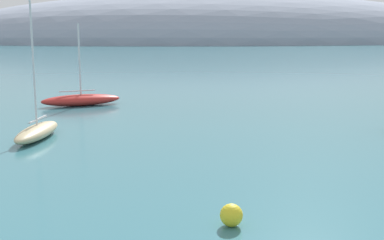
{
  "coord_description": "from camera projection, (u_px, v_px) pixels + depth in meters",
  "views": [
    {
      "loc": [
        -2.3,
        -4.48,
        7.54
      ],
      "look_at": [
        -0.31,
        25.24,
        1.97
      ],
      "focal_mm": 47.78,
      "sensor_mm": 36.0,
      "label": 1
    }
  ],
  "objects": [
    {
      "name": "mooring_buoy_yellow",
      "position": [
        231.0,
        215.0,
        19.33
      ],
      "size": [
        0.88,
        0.88,
        0.88
      ],
      "primitive_type": "sphere",
      "color": "yellow",
      "rests_on": "water"
    },
    {
      "name": "distant_ridge",
      "position": [
        218.0,
        42.0,
        228.04
      ],
      "size": [
        254.89,
        88.43,
        42.37
      ],
      "primitive_type": "ellipsoid",
      "color": "#8E99AD",
      "rests_on": "ground"
    },
    {
      "name": "sailboat_red_mid_mooring",
      "position": [
        81.0,
        100.0,
        48.27
      ],
      "size": [
        7.7,
        4.36,
        7.67
      ],
      "rotation": [
        0.0,
        0.0,
        0.33
      ],
      "color": "red",
      "rests_on": "water"
    },
    {
      "name": "sailboat_sand_outer_mooring",
      "position": [
        37.0,
        131.0,
        34.13
      ],
      "size": [
        2.61,
        6.44,
        9.62
      ],
      "rotation": [
        0.0,
        0.0,
        4.55
      ],
      "color": "#C6B284",
      "rests_on": "water"
    }
  ]
}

